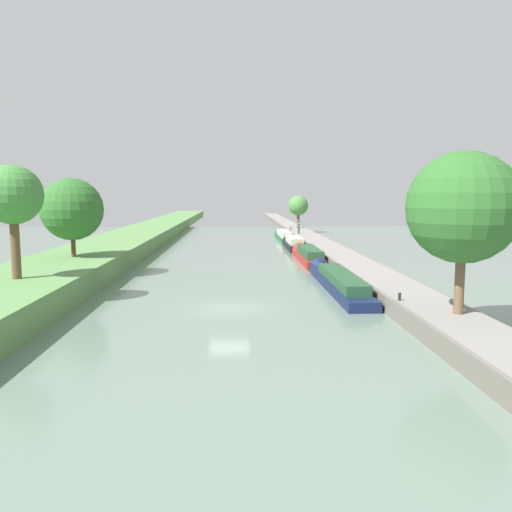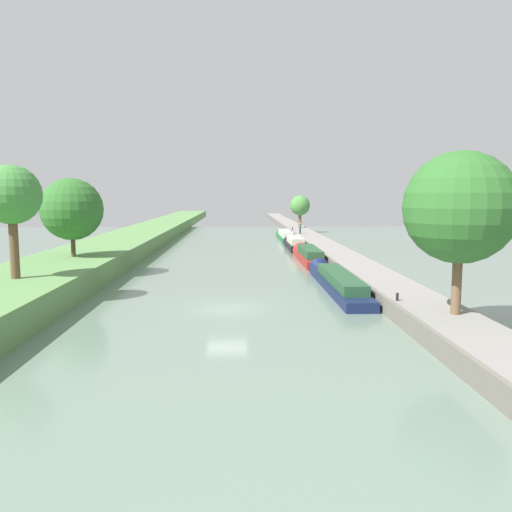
% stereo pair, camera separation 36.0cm
% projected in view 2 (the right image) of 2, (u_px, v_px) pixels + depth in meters
% --- Properties ---
extents(ground_plane, '(160.00, 160.00, 0.00)m').
position_uv_depth(ground_plane, '(227.00, 309.00, 31.89)').
color(ground_plane, slate).
extents(left_grassy_bank, '(7.89, 260.00, 1.79)m').
position_uv_depth(left_grassy_bank, '(5.00, 296.00, 31.34)').
color(left_grassy_bank, '#5B894C').
rests_on(left_grassy_bank, ground_plane).
extents(right_towpath, '(3.56, 260.00, 0.98)m').
position_uv_depth(right_towpath, '(408.00, 300.00, 32.20)').
color(right_towpath, gray).
rests_on(right_towpath, ground_plane).
extents(stone_quay, '(0.25, 260.00, 1.03)m').
position_uv_depth(stone_quay, '(378.00, 299.00, 32.14)').
color(stone_quay, '#6B665B').
rests_on(stone_quay, ground_plane).
extents(narrowboat_navy, '(2.02, 16.70, 2.00)m').
position_uv_depth(narrowboat_navy, '(336.00, 281.00, 38.79)').
color(narrowboat_navy, '#141E42').
rests_on(narrowboat_navy, ground_plane).
extents(narrowboat_red, '(2.03, 13.36, 2.15)m').
position_uv_depth(narrowboat_red, '(308.00, 255.00, 54.44)').
color(narrowboat_red, maroon).
rests_on(narrowboat_red, ground_plane).
extents(narrowboat_black, '(1.93, 10.94, 2.12)m').
position_uv_depth(narrowboat_black, '(294.00, 243.00, 66.96)').
color(narrowboat_black, black).
rests_on(narrowboat_black, ground_plane).
extents(narrowboat_green, '(1.82, 14.40, 1.95)m').
position_uv_depth(narrowboat_green, '(285.00, 236.00, 80.45)').
color(narrowboat_green, '#1E6033').
rests_on(narrowboat_green, ground_plane).
extents(tree_rightbank_near, '(5.63, 5.63, 8.24)m').
position_uv_depth(tree_rightbank_near, '(460.00, 208.00, 25.62)').
color(tree_rightbank_near, brown).
rests_on(tree_rightbank_near, right_towpath).
extents(tree_rightbank_midnear, '(3.59, 3.59, 5.82)m').
position_uv_depth(tree_rightbank_midnear, '(300.00, 206.00, 92.52)').
color(tree_rightbank_midnear, brown).
rests_on(tree_rightbank_midnear, right_towpath).
extents(tree_leftbank_downstream, '(3.67, 3.67, 7.07)m').
position_uv_depth(tree_leftbank_downstream, '(11.00, 196.00, 31.70)').
color(tree_leftbank_downstream, brown).
rests_on(tree_leftbank_downstream, left_grassy_bank).
extents(tree_leftbank_upstream, '(5.18, 5.18, 6.60)m').
position_uv_depth(tree_leftbank_upstream, '(72.00, 209.00, 42.97)').
color(tree_leftbank_upstream, '#4C3828').
rests_on(tree_leftbank_upstream, left_grassy_bank).
extents(person_walking, '(0.34, 0.34, 1.66)m').
position_uv_depth(person_walking, '(300.00, 228.00, 78.92)').
color(person_walking, '#282D42').
rests_on(person_walking, right_towpath).
extents(mooring_bollard_near, '(0.16, 0.16, 0.45)m').
position_uv_depth(mooring_bollard_near, '(397.00, 297.00, 29.51)').
color(mooring_bollard_near, black).
rests_on(mooring_bollard_near, right_towpath).
extents(mooring_bollard_far, '(0.16, 0.16, 0.45)m').
position_uv_depth(mooring_bollard_far, '(292.00, 229.00, 87.37)').
color(mooring_bollard_far, black).
rests_on(mooring_bollard_far, right_towpath).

